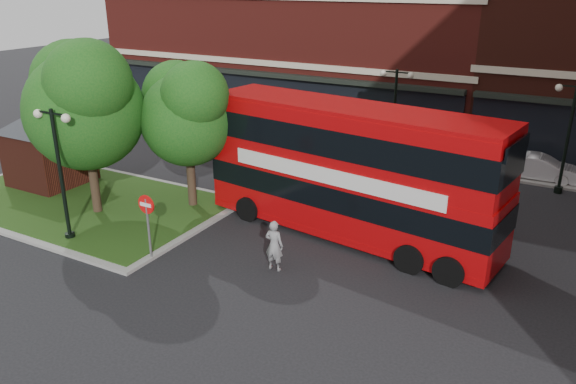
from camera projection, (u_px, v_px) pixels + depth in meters
The scene contains 15 objects.
ground at pixel (183, 278), 18.36m from camera, with size 120.00×120.00×0.00m, color black.
pavement_far at pixel (369, 150), 31.79m from camera, with size 44.00×3.00×0.12m, color slate.
terrace_far_left at pixel (306, 11), 39.05m from camera, with size 26.00×12.00×14.00m, color maroon.
traffic_island at pixel (82, 202), 24.42m from camera, with size 12.60×7.60×0.15m.
kiosk at pixel (47, 138), 25.79m from camera, with size 6.51×6.51×3.60m.
tree_island_west at pixel (83, 99), 21.74m from camera, with size 5.40×4.71×7.21m.
tree_island_east at pixel (186, 109), 22.59m from camera, with size 4.46×3.90×6.29m.
lamp_island at pixel (60, 169), 20.01m from camera, with size 1.72×0.36×5.00m.
lamp_far_left at pixel (394, 113), 28.26m from camera, with size 1.72×0.36×5.00m.
lamp_far_right at pixel (569, 133), 24.63m from camera, with size 1.72×0.36×5.00m.
bus at pixel (350, 163), 20.52m from camera, with size 11.69×4.18×4.37m.
woman at pixel (274, 245), 18.63m from camera, with size 0.65×0.42×1.78m, color gray.
car_silver at pixel (332, 143), 30.53m from camera, with size 1.85×4.59×1.56m, color #B0B3B8.
car_white at pixel (540, 168), 27.11m from camera, with size 1.29×3.70×1.22m, color silver.
no_entry_sign at pixel (147, 214), 18.97m from camera, with size 0.67×0.08×2.41m.
Camera 1 is at (10.86, -12.41, 9.23)m, focal length 35.00 mm.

